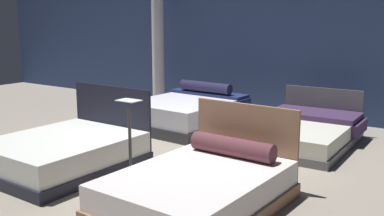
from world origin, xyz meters
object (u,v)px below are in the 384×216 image
at_px(bed_0, 64,152).
at_px(price_sign, 130,151).
at_px(bed_1, 201,187).
at_px(support_pillar, 158,31).
at_px(bed_3, 304,132).
at_px(bed_2, 187,113).

height_order(bed_0, price_sign, price_sign).
height_order(bed_1, price_sign, price_sign).
bearing_deg(support_pillar, bed_1, -46.78).
distance_m(bed_0, support_pillar, 4.79).
xyz_separation_m(bed_3, price_sign, (-1.13, -2.92, 0.20)).
relative_size(bed_0, price_sign, 1.86).
relative_size(bed_2, bed_3, 0.94).
relative_size(bed_3, support_pillar, 0.62).
relative_size(price_sign, support_pillar, 0.30).
bearing_deg(bed_3, price_sign, -112.95).
xyz_separation_m(bed_0, price_sign, (1.10, 0.12, 0.17)).
distance_m(bed_1, price_sign, 1.16).
relative_size(bed_1, bed_2, 1.03).
relative_size(bed_2, price_sign, 1.95).
bearing_deg(support_pillar, price_sign, -55.30).
bearing_deg(bed_2, bed_1, -49.44).
distance_m(bed_1, bed_3, 3.06).
height_order(bed_3, support_pillar, support_pillar).
relative_size(bed_0, bed_3, 0.89).
distance_m(bed_2, price_sign, 3.00).
bearing_deg(support_pillar, bed_2, -36.98).
height_order(bed_2, support_pillar, support_pillar).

